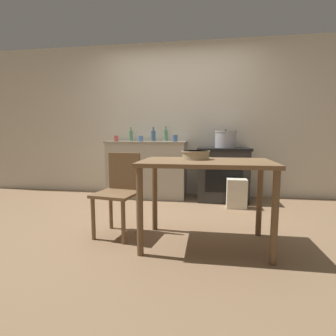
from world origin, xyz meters
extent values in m
plane|color=#896B4C|center=(0.00, 0.00, 0.00)|extent=(14.00, 14.00, 0.00)
cube|color=beige|center=(0.00, 1.58, 1.27)|extent=(8.00, 0.07, 2.55)
cube|color=#B2A893|center=(-0.49, 1.30, 0.45)|extent=(1.27, 0.51, 0.90)
cube|color=gray|center=(-0.49, 1.30, 0.91)|extent=(1.30, 0.54, 0.03)
cube|color=#2D2B28|center=(0.74, 1.26, 0.40)|extent=(0.76, 0.58, 0.79)
cube|color=black|center=(0.74, 1.26, 0.81)|extent=(0.80, 0.62, 0.04)
cube|color=black|center=(0.74, 0.96, 0.35)|extent=(0.53, 0.01, 0.33)
cube|color=brown|center=(0.49, -0.53, 0.77)|extent=(1.18, 0.72, 0.03)
cylinder|color=brown|center=(-0.05, -0.84, 0.38)|extent=(0.06, 0.06, 0.76)
cylinder|color=brown|center=(1.03, -0.84, 0.38)|extent=(0.06, 0.06, 0.76)
cylinder|color=brown|center=(-0.05, -0.22, 0.38)|extent=(0.06, 0.06, 0.76)
cylinder|color=brown|center=(1.03, -0.22, 0.38)|extent=(0.06, 0.06, 0.76)
cube|color=brown|center=(-0.40, -0.44, 0.43)|extent=(0.46, 0.46, 0.03)
cube|color=brown|center=(-0.37, -0.26, 0.64)|extent=(0.36, 0.09, 0.39)
cylinder|color=brown|center=(-0.59, -0.58, 0.21)|extent=(0.04, 0.04, 0.42)
cylinder|color=brown|center=(-0.27, -0.64, 0.21)|extent=(0.04, 0.04, 0.42)
cylinder|color=brown|center=(-0.54, -0.25, 0.21)|extent=(0.04, 0.04, 0.42)
cylinder|color=brown|center=(-0.21, -0.31, 0.21)|extent=(0.04, 0.04, 0.42)
cube|color=beige|center=(0.91, 0.81, 0.21)|extent=(0.27, 0.19, 0.41)
cylinder|color=#A8A8AD|center=(0.77, 1.23, 0.95)|extent=(0.32, 0.32, 0.24)
cylinder|color=#A8A8AD|center=(0.77, 1.23, 1.08)|extent=(0.33, 0.33, 0.02)
sphere|color=black|center=(0.77, 1.23, 1.10)|extent=(0.02, 0.02, 0.02)
cylinder|color=tan|center=(0.39, -0.42, 0.83)|extent=(0.25, 0.25, 0.08)
cylinder|color=tan|center=(0.39, -0.42, 0.87)|extent=(0.27, 0.27, 0.01)
cylinder|color=#3D5675|center=(-0.39, 1.33, 1.01)|extent=(0.07, 0.07, 0.17)
cylinder|color=#3D5675|center=(-0.39, 1.33, 1.13)|extent=(0.03, 0.03, 0.06)
cylinder|color=#517F5B|center=(-0.78, 1.37, 1.01)|extent=(0.06, 0.06, 0.17)
cylinder|color=#517F5B|center=(-0.78, 1.37, 1.13)|extent=(0.02, 0.02, 0.06)
cylinder|color=#517F5B|center=(-0.20, 1.41, 1.02)|extent=(0.06, 0.06, 0.18)
cylinder|color=#517F5B|center=(-0.20, 1.41, 1.14)|extent=(0.02, 0.02, 0.07)
cylinder|color=#4C6B99|center=(-0.01, 1.11, 0.98)|extent=(0.09, 0.09, 0.10)
cylinder|color=#B74C42|center=(-0.97, 1.15, 0.97)|extent=(0.07, 0.07, 0.09)
cylinder|color=#4C6B99|center=(-0.58, 1.21, 0.97)|extent=(0.09, 0.09, 0.09)
camera|label=1|loc=(0.51, -2.91, 1.02)|focal=28.00mm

